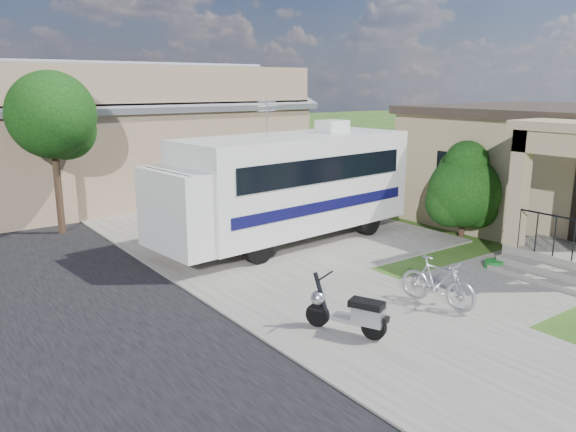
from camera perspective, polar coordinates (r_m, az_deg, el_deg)
ground at (r=11.51m, az=9.48°, el=-8.30°), size 120.00×120.00×0.00m
sidewalk_slab at (r=19.14m, az=-14.58°, el=0.25°), size 4.00×80.00×0.06m
driveway_slab at (r=15.65m, az=1.61°, el=-2.21°), size 7.00×6.00×0.05m
walk_slab at (r=13.18m, az=21.91°, el=-6.17°), size 4.00×3.00×0.05m
house at (r=18.98m, az=25.74°, el=4.62°), size 9.47×7.80×3.54m
warehouse at (r=22.86m, az=-16.25°, el=7.18°), size 12.50×8.40×5.04m
street_tree_a at (r=16.99m, az=-22.58°, el=9.07°), size 2.44×2.40×4.58m
motorhome at (r=14.91m, az=-0.13°, el=3.32°), size 7.56×3.01×3.78m
shrub at (r=16.33m, az=17.45°, el=2.74°), size 2.21×2.11×2.71m
scooter at (r=9.63m, az=6.43°, el=-9.71°), size 0.83×1.42×0.99m
bicycle at (r=11.10m, az=14.94°, el=-6.81°), size 0.72×1.62×0.94m
garden_hose at (r=13.87m, az=20.16°, el=-4.77°), size 0.42×0.42×0.19m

